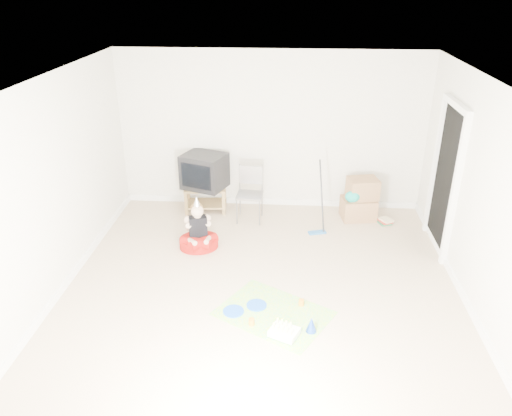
# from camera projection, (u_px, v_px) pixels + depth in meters

# --- Properties ---
(ground) EXTENTS (5.00, 5.00, 0.00)m
(ground) POSITION_uv_depth(u_px,v_px,m) (262.00, 285.00, 6.42)
(ground) COLOR #CEB493
(ground) RESTS_ON ground
(doorway_recess) EXTENTS (0.02, 0.90, 2.05)m
(doorway_recess) POSITION_uv_depth(u_px,v_px,m) (445.00, 181.00, 6.91)
(doorway_recess) COLOR black
(doorway_recess) RESTS_ON ground
(tv_stand) EXTENTS (0.71, 0.48, 0.42)m
(tv_stand) POSITION_uv_depth(u_px,v_px,m) (206.00, 196.00, 8.34)
(tv_stand) COLOR olive
(tv_stand) RESTS_ON ground
(crt_tv) EXTENTS (0.81, 0.74, 0.57)m
(crt_tv) POSITION_uv_depth(u_px,v_px,m) (205.00, 171.00, 8.15)
(crt_tv) COLOR black
(crt_tv) RESTS_ON tv_stand
(folding_chair) EXTENTS (0.42, 0.41, 0.89)m
(folding_chair) POSITION_uv_depth(u_px,v_px,m) (250.00, 195.00, 7.93)
(folding_chair) COLOR gray
(folding_chair) RESTS_ON ground
(cardboard_boxes) EXTENTS (0.60, 0.50, 0.68)m
(cardboard_boxes) POSITION_uv_depth(u_px,v_px,m) (360.00, 200.00, 8.04)
(cardboard_boxes) COLOR #9D734C
(cardboard_boxes) RESTS_ON ground
(floor_mop) EXTENTS (0.29, 0.36, 1.09)m
(floor_mop) POSITION_uv_depth(u_px,v_px,m) (318.00, 218.00, 7.58)
(floor_mop) COLOR #2265AE
(floor_mop) RESTS_ON ground
(book_pile) EXTENTS (0.25, 0.28, 0.08)m
(book_pile) POSITION_uv_depth(u_px,v_px,m) (385.00, 221.00, 8.00)
(book_pile) COLOR #287A4A
(book_pile) RESTS_ON ground
(seated_woman) EXTENTS (0.70, 0.70, 0.81)m
(seated_woman) POSITION_uv_depth(u_px,v_px,m) (199.00, 236.00, 7.23)
(seated_woman) COLOR #A2130E
(seated_woman) RESTS_ON ground
(party_mat) EXTENTS (1.52, 1.40, 0.01)m
(party_mat) POSITION_uv_depth(u_px,v_px,m) (274.00, 313.00, 5.87)
(party_mat) COLOR #EF327E
(party_mat) RESTS_ON ground
(birthday_cake) EXTENTS (0.37, 0.34, 0.14)m
(birthday_cake) POSITION_uv_depth(u_px,v_px,m) (284.00, 333.00, 5.50)
(birthday_cake) COLOR white
(birthday_cake) RESTS_ON party_mat
(blue_plate_near) EXTENTS (0.33, 0.33, 0.01)m
(blue_plate_near) POSITION_uv_depth(u_px,v_px,m) (257.00, 305.00, 6.00)
(blue_plate_near) COLOR blue
(blue_plate_near) RESTS_ON party_mat
(blue_plate_far) EXTENTS (0.32, 0.32, 0.01)m
(blue_plate_far) POSITION_uv_depth(u_px,v_px,m) (234.00, 311.00, 5.89)
(blue_plate_far) COLOR blue
(blue_plate_far) RESTS_ON party_mat
(orange_cup_near) EXTENTS (0.09, 0.09, 0.08)m
(orange_cup_near) POSITION_uv_depth(u_px,v_px,m) (301.00, 302.00, 6.00)
(orange_cup_near) COLOR orange
(orange_cup_near) RESTS_ON party_mat
(orange_cup_far) EXTENTS (0.08, 0.08, 0.08)m
(orange_cup_far) POSITION_uv_depth(u_px,v_px,m) (252.00, 322.00, 5.66)
(orange_cup_far) COLOR orange
(orange_cup_far) RESTS_ON party_mat
(blue_party_hat) EXTENTS (0.17, 0.17, 0.18)m
(blue_party_hat) POSITION_uv_depth(u_px,v_px,m) (311.00, 324.00, 5.54)
(blue_party_hat) COLOR blue
(blue_party_hat) RESTS_ON party_mat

